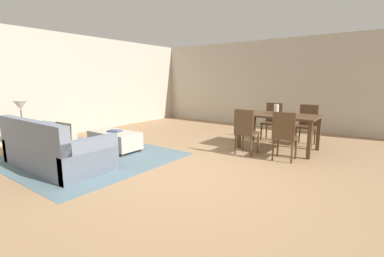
{
  "coord_description": "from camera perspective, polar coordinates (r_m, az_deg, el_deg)",
  "views": [
    {
      "loc": [
        2.57,
        -3.26,
        1.5
      ],
      "look_at": [
        -0.36,
        0.73,
        0.58
      ],
      "focal_mm": 24.95,
      "sensor_mm": 36.0,
      "label": 1
    }
  ],
  "objects": [
    {
      "name": "dining_table",
      "position": [
        6.01,
        18.07,
        2.0
      ],
      "size": [
        1.58,
        0.93,
        0.76
      ],
      "color": "#513823",
      "rests_on": "ground_plane"
    },
    {
      "name": "dining_chair_near_left",
      "position": [
        5.41,
        11.37,
        -0.14
      ],
      "size": [
        0.4,
        0.4,
        0.92
      ],
      "color": "#513823",
      "rests_on": "ground_plane"
    },
    {
      "name": "couch",
      "position": [
        5.2,
        -27.28,
        -4.14
      ],
      "size": [
        2.09,
        0.96,
        0.86
      ],
      "color": "slate",
      "rests_on": "ground_plane"
    },
    {
      "name": "wall_left",
      "position": [
        8.0,
        -26.03,
        8.37
      ],
      "size": [
        0.12,
        11.0,
        2.7
      ],
      "primitive_type": "cube",
      "color": "#BCB2A0",
      "rests_on": "ground_plane"
    },
    {
      "name": "side_table",
      "position": [
        6.41,
        -32.35,
        -0.65
      ],
      "size": [
        0.4,
        0.4,
        0.56
      ],
      "color": "olive",
      "rests_on": "ground_plane"
    },
    {
      "name": "table_lamp",
      "position": [
        6.34,
        -32.82,
        4.03
      ],
      "size": [
        0.26,
        0.26,
        0.52
      ],
      "color": "brown",
      "rests_on": "side_table"
    },
    {
      "name": "vase_centerpiece",
      "position": [
        6.05,
        17.59,
        3.97
      ],
      "size": [
        0.1,
        0.1,
        0.21
      ],
      "primitive_type": "cylinder",
      "color": "silver",
      "rests_on": "dining_table"
    },
    {
      "name": "dining_chair_far_left",
      "position": [
        6.93,
        16.81,
        1.91
      ],
      "size": [
        0.4,
        0.4,
        0.92
      ],
      "color": "#513823",
      "rests_on": "ground_plane"
    },
    {
      "name": "dining_chair_near_right",
      "position": [
        5.17,
        19.16,
        -1.01
      ],
      "size": [
        0.42,
        0.42,
        0.92
      ],
      "color": "#513823",
      "rests_on": "ground_plane"
    },
    {
      "name": "book_on_ottoman",
      "position": [
        5.87,
        -16.21,
        -0.5
      ],
      "size": [
        0.31,
        0.27,
        0.03
      ],
      "primitive_type": "cube",
      "rotation": [
        0.0,
        0.0,
        0.29
      ],
      "color": "#3F4C72",
      "rests_on": "ottoman_table"
    },
    {
      "name": "ottoman_table",
      "position": [
        5.93,
        -16.19,
        -2.27
      ],
      "size": [
        1.15,
        0.57,
        0.41
      ],
      "color": "#B7AD9E",
      "rests_on": "ground_plane"
    },
    {
      "name": "wall_back",
      "position": [
        8.65,
        19.24,
        8.92
      ],
      "size": [
        9.0,
        0.12,
        2.7
      ],
      "primitive_type": "cube",
      "color": "#BCB2A0",
      "rests_on": "ground_plane"
    },
    {
      "name": "area_rug",
      "position": [
        5.61,
        -20.97,
        -5.67
      ],
      "size": [
        3.0,
        2.8,
        0.01
      ],
      "primitive_type": "cube",
      "color": "slate",
      "rests_on": "ground_plane"
    },
    {
      "name": "dining_chair_far_right",
      "position": [
        6.68,
        23.41,
        1.2
      ],
      "size": [
        0.4,
        0.4,
        0.92
      ],
      "color": "#513823",
      "rests_on": "ground_plane"
    },
    {
      "name": "ground_plane",
      "position": [
        4.41,
        -1.87,
        -9.38
      ],
      "size": [
        10.8,
        10.8,
        0.0
      ],
      "primitive_type": "plane",
      "color": "#9E7A56"
    }
  ]
}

